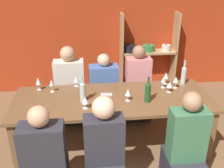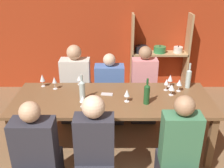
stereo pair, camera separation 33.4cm
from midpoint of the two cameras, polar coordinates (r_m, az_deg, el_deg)
The scene contains 21 objects.
wall_back_red at distance 5.03m, azimuth -2.57°, elevation 13.59°, with size 8.80×0.06×2.70m.
shelf_unit at distance 5.13m, azimuth 5.58°, elevation 4.90°, with size 1.07×0.30×1.51m.
dining_table at distance 3.35m, azimuth -2.67°, elevation -4.37°, with size 2.51×0.95×0.76m.
wine_bottle_green at distance 3.74m, azimuth 12.90°, elevation 1.93°, with size 0.07×0.07×0.35m.
wine_bottle_dark at distance 3.22m, azimuth -9.35°, elevation -1.61°, with size 0.07×0.07×0.33m.
wine_bottle_amber at distance 3.17m, azimuth 4.84°, elevation -1.78°, with size 0.07×0.07×0.33m.
wine_glass_empty_a at distance 3.60m, azimuth 11.19°, elevation 0.85°, with size 0.07×0.07×0.17m.
wine_glass_empty_b at distance 3.66m, azimuth -18.33°, elevation 0.51°, with size 0.07×0.07×0.18m.
wine_glass_empty_c at distance 3.07m, azimuth -8.98°, elevation -3.60°, with size 0.08×0.08×0.15m.
wine_glass_white_a at distance 3.20m, azimuth 0.52°, elevation -1.95°, with size 0.07×0.07×0.16m.
wine_glass_white_b at distance 3.65m, azimuth -10.42°, elevation 0.92°, with size 0.07×0.07×0.14m.
wine_glass_white_c at distance 3.58m, azimuth 8.54°, elevation 0.82°, with size 0.06×0.06×0.16m.
wine_glass_white_d at distance 3.55m, azimuth -15.69°, elevation 0.13°, with size 0.06×0.06×0.18m.
wine_glass_white_e at distance 3.47m, azimuth 9.76°, elevation -0.24°, with size 0.08×0.08×0.15m.
wine_glass_white_f at distance 3.70m, azimuth 9.20°, elevation 1.71°, with size 0.07×0.07×0.17m.
cell_phone at distance 3.40m, azimuth -4.03°, elevation -2.35°, with size 0.16×0.09×0.01m.
person_far_a at distance 4.24m, azimuth -11.30°, elevation -2.03°, with size 0.46×0.57×1.21m.
person_near_b at distance 2.92m, azimuth 12.23°, elevation -15.37°, with size 0.37×0.47×1.21m.
person_far_b at distance 4.22m, azimuth 3.31°, elevation -1.60°, with size 0.38×0.48×1.20m.
person_near_c at distance 2.82m, azimuth -5.24°, elevation -16.64°, with size 0.39×0.49×1.19m.
person_far_c at distance 4.21m, azimuth -4.01°, elevation -2.60°, with size 0.45×0.57×1.08m.
Camera 1 is at (-0.50, -1.09, 2.29)m, focal length 42.00 mm.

